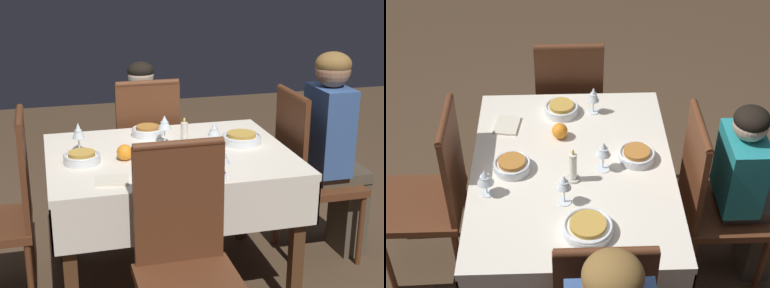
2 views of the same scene
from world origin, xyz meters
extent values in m
plane|color=#4C3826|center=(0.00, 0.00, 0.00)|extent=(8.00, 8.00, 0.00)
cube|color=silver|center=(0.00, 0.00, 0.72)|extent=(1.21, 0.94, 0.04)
cube|color=silver|center=(0.00, 0.47, 0.60)|extent=(1.21, 0.01, 0.21)
cube|color=silver|center=(0.00, -0.47, 0.60)|extent=(1.21, 0.01, 0.21)
cube|color=silver|center=(0.60, 0.00, 0.60)|extent=(0.01, 0.94, 0.21)
cube|color=silver|center=(-0.60, 0.00, 0.60)|extent=(0.01, 0.94, 0.21)
cube|color=#4C2D19|center=(0.53, 0.40, 0.35)|extent=(0.06, 0.06, 0.71)
cube|color=#4C2D19|center=(-0.53, 0.40, 0.35)|extent=(0.06, 0.06, 0.71)
cube|color=#4C2D19|center=(0.53, -0.40, 0.35)|extent=(0.06, 0.06, 0.71)
cube|color=#4C2D19|center=(-0.53, -0.40, 0.35)|extent=(0.06, 0.06, 0.71)
cube|color=#562D19|center=(-0.89, -0.10, 0.44)|extent=(0.41, 0.41, 0.04)
cube|color=#562D19|center=(-0.70, -0.10, 0.72)|extent=(0.03, 0.38, 0.51)
cylinder|color=#562D19|center=(-0.70, -0.10, 0.97)|extent=(0.04, 0.37, 0.04)
cylinder|color=#562D19|center=(-1.07, 0.08, 0.21)|extent=(0.03, 0.03, 0.42)
cylinder|color=#562D19|center=(-1.07, -0.28, 0.21)|extent=(0.03, 0.03, 0.42)
cylinder|color=#562D19|center=(-0.72, 0.08, 0.21)|extent=(0.03, 0.03, 0.42)
cylinder|color=#562D19|center=(-0.72, -0.28, 0.21)|extent=(0.03, 0.03, 0.42)
cube|color=#562D19|center=(0.00, -0.76, 0.44)|extent=(0.41, 0.41, 0.04)
cube|color=#562D19|center=(0.00, -0.57, 0.72)|extent=(0.38, 0.03, 0.51)
cylinder|color=#562D19|center=(0.00, -0.57, 0.97)|extent=(0.37, 0.04, 0.04)
cylinder|color=#562D19|center=(-0.18, -0.94, 0.21)|extent=(0.03, 0.03, 0.42)
cylinder|color=#562D19|center=(0.18, -0.94, 0.21)|extent=(0.03, 0.03, 0.42)
cylinder|color=#562D19|center=(-0.18, -0.58, 0.21)|extent=(0.03, 0.03, 0.42)
cylinder|color=#562D19|center=(0.18, -0.58, 0.21)|extent=(0.03, 0.03, 0.42)
cube|color=#562D19|center=(0.70, 0.00, 0.72)|extent=(0.03, 0.38, 0.51)
cylinder|color=#562D19|center=(0.70, 0.00, 0.97)|extent=(0.04, 0.37, 0.04)
cylinder|color=#562D19|center=(0.72, -0.18, 0.21)|extent=(0.03, 0.03, 0.42)
cylinder|color=#562D19|center=(0.72, 0.18, 0.21)|extent=(0.03, 0.03, 0.42)
cube|color=#562D19|center=(0.08, 0.76, 0.44)|extent=(0.41, 0.41, 0.04)
cube|color=#562D19|center=(0.08, 0.57, 0.72)|extent=(0.38, 0.03, 0.51)
cylinder|color=#562D19|center=(0.08, 0.57, 0.97)|extent=(0.37, 0.04, 0.04)
cube|color=#4C4233|center=(-1.10, -0.10, 0.23)|extent=(0.14, 0.22, 0.46)
cube|color=#4C4233|center=(-1.01, -0.10, 0.49)|extent=(0.31, 0.24, 0.06)
cube|color=#38568E|center=(-0.93, -0.10, 0.76)|extent=(0.18, 0.30, 0.48)
sphere|color=#9E7051|center=(-0.93, -0.10, 1.09)|extent=(0.19, 0.19, 0.19)
ellipsoid|color=brown|center=(-0.93, -0.10, 1.13)|extent=(0.19, 0.19, 0.13)
cube|color=#4C4233|center=(0.00, -0.96, 0.23)|extent=(0.22, 0.14, 0.46)
cube|color=#4C4233|center=(0.00, -0.88, 0.49)|extent=(0.24, 0.31, 0.06)
cube|color=teal|center=(0.00, -0.79, 0.71)|extent=(0.30, 0.18, 0.38)
sphere|color=beige|center=(0.00, -0.79, 0.98)|extent=(0.16, 0.16, 0.16)
ellipsoid|color=black|center=(0.00, -0.79, 1.00)|extent=(0.16, 0.16, 0.11)
cylinder|color=silver|center=(-0.40, -0.05, 0.76)|extent=(0.21, 0.21, 0.04)
torus|color=silver|center=(-0.40, -0.05, 0.78)|extent=(0.20, 0.20, 0.01)
cylinder|color=gold|center=(-0.40, -0.05, 0.79)|extent=(0.15, 0.15, 0.02)
cylinder|color=white|center=(-0.22, 0.04, 0.74)|extent=(0.06, 0.06, 0.00)
cylinder|color=white|center=(-0.22, 0.04, 0.79)|extent=(0.01, 0.01, 0.08)
cone|color=white|center=(-0.22, 0.04, 0.86)|extent=(0.06, 0.06, 0.07)
cylinder|color=white|center=(-0.22, 0.04, 0.85)|extent=(0.04, 0.04, 0.03)
cylinder|color=silver|center=(0.05, -0.30, 0.76)|extent=(0.17, 0.17, 0.04)
torus|color=silver|center=(0.05, -0.30, 0.78)|extent=(0.17, 0.17, 0.01)
cylinder|color=#B2702D|center=(0.05, -0.30, 0.79)|extent=(0.12, 0.12, 0.02)
cylinder|color=white|center=(-0.01, -0.14, 0.74)|extent=(0.07, 0.07, 0.00)
cylinder|color=white|center=(-0.01, -0.14, 0.78)|extent=(0.01, 0.01, 0.08)
cone|color=white|center=(-0.01, -0.14, 0.86)|extent=(0.07, 0.07, 0.07)
cylinder|color=white|center=(-0.01, -0.14, 0.85)|extent=(0.04, 0.04, 0.03)
cylinder|color=silver|center=(0.43, 0.05, 0.76)|extent=(0.18, 0.18, 0.04)
torus|color=silver|center=(0.43, 0.05, 0.78)|extent=(0.17, 0.17, 0.01)
cylinder|color=gold|center=(0.43, 0.05, 0.79)|extent=(0.13, 0.13, 0.02)
cylinder|color=white|center=(0.43, -0.12, 0.74)|extent=(0.06, 0.06, 0.00)
cylinder|color=white|center=(0.43, -0.12, 0.78)|extent=(0.01, 0.01, 0.07)
cone|color=white|center=(0.43, -0.12, 0.85)|extent=(0.06, 0.06, 0.08)
cylinder|color=white|center=(0.43, -0.12, 0.84)|extent=(0.04, 0.04, 0.04)
cylinder|color=silver|center=(0.00, 0.28, 0.76)|extent=(0.17, 0.17, 0.04)
torus|color=silver|center=(0.00, 0.28, 0.78)|extent=(0.17, 0.17, 0.01)
cylinder|color=#B2702D|center=(0.00, 0.28, 0.79)|extent=(0.12, 0.12, 0.02)
cylinder|color=white|center=(-0.16, 0.38, 0.74)|extent=(0.06, 0.06, 0.00)
cylinder|color=white|center=(-0.16, 0.38, 0.78)|extent=(0.01, 0.01, 0.06)
cone|color=white|center=(-0.16, 0.38, 0.84)|extent=(0.07, 0.07, 0.07)
cylinder|color=white|center=(-0.16, 0.38, 0.83)|extent=(0.04, 0.04, 0.03)
cylinder|color=beige|center=(-0.08, 0.00, 0.75)|extent=(0.06, 0.06, 0.01)
cylinder|color=white|center=(-0.08, 0.00, 0.82)|extent=(0.03, 0.03, 0.14)
ellipsoid|color=#F9C64C|center=(-0.08, 0.00, 0.90)|extent=(0.01, 0.01, 0.03)
sphere|color=orange|center=(0.23, 0.06, 0.78)|extent=(0.08, 0.08, 0.08)
cube|color=beige|center=(0.33, 0.32, 0.75)|extent=(0.16, 0.14, 0.01)
camera|label=1|loc=(0.59, 2.72, 1.70)|focal=55.00mm
camera|label=2|loc=(-2.04, 0.04, 2.56)|focal=55.00mm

